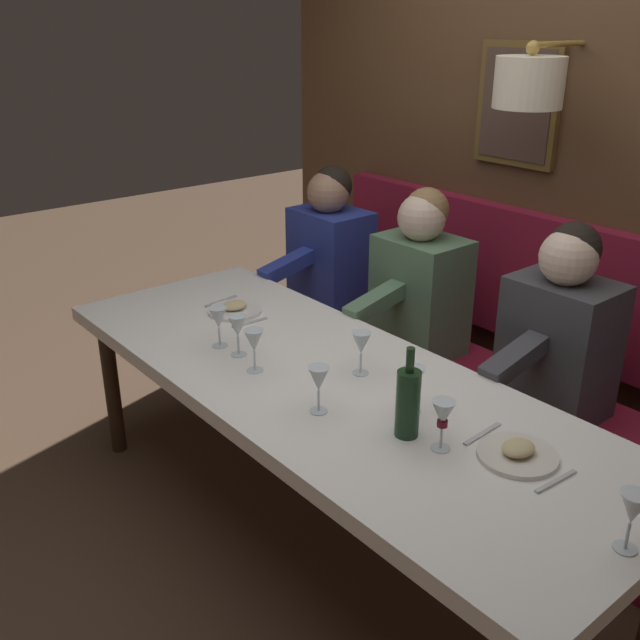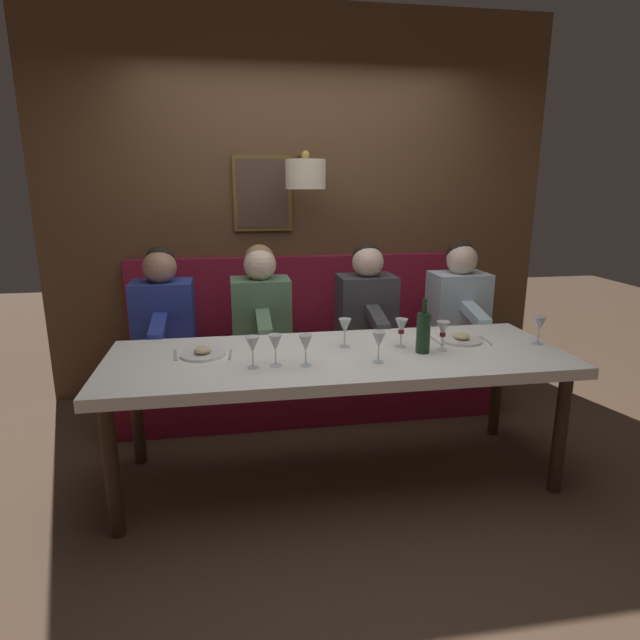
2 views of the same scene
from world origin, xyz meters
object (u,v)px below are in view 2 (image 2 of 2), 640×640
(diner_middle, at_px, (261,307))
(wine_glass_0, at_px, (306,344))
(wine_glass_5, at_px, (345,327))
(wine_glass_2, at_px, (253,346))
(wine_glass_4, at_px, (539,325))
(wine_glass_1, at_px, (401,327))
(diner_far, at_px, (163,310))
(wine_glass_7, at_px, (275,344))
(diner_near, at_px, (367,303))
(diner_nearest, at_px, (459,299))
(dining_table, at_px, (338,365))
(wine_glass_3, at_px, (443,330))
(wine_glass_6, at_px, (379,341))
(wine_bottle, at_px, (423,332))

(diner_middle, relative_size, wine_glass_0, 4.82)
(wine_glass_5, bearing_deg, wine_glass_2, 117.23)
(wine_glass_4, distance_m, wine_glass_5, 1.12)
(wine_glass_0, relative_size, wine_glass_1, 1.00)
(diner_far, bearing_deg, wine_glass_7, -147.00)
(diner_near, bearing_deg, diner_nearest, -90.00)
(dining_table, relative_size, diner_middle, 3.14)
(diner_near, distance_m, wine_glass_3, 0.94)
(diner_near, distance_m, wine_glass_7, 1.26)
(wine_glass_0, distance_m, wine_glass_7, 0.15)
(dining_table, xyz_separation_m, wine_glass_2, (-0.16, 0.47, 0.18))
(wine_glass_2, relative_size, wine_glass_5, 1.00)
(diner_nearest, relative_size, wine_glass_1, 4.82)
(diner_near, height_order, wine_glass_4, diner_near)
(dining_table, bearing_deg, wine_glass_0, 130.04)
(diner_far, relative_size, wine_glass_0, 4.82)
(diner_far, xyz_separation_m, wine_glass_6, (-1.06, -1.19, 0.04))
(wine_glass_2, distance_m, wine_glass_6, 0.64)
(diner_nearest, distance_m, wine_bottle, 1.12)
(dining_table, relative_size, diner_nearest, 3.14)
(wine_glass_7, relative_size, wine_bottle, 0.55)
(diner_far, bearing_deg, wine_glass_1, -120.56)
(diner_nearest, height_order, wine_glass_0, diner_nearest)
(diner_nearest, xyz_separation_m, diner_middle, (0.00, 1.44, 0.00))
(diner_middle, distance_m, wine_glass_1, 1.10)
(diner_nearest, xyz_separation_m, wine_glass_7, (-1.02, 1.43, 0.04))
(diner_middle, distance_m, wine_glass_2, 1.04)
(wine_glass_7, bearing_deg, diner_far, 33.00)
(wine_bottle, bearing_deg, wine_glass_5, 66.66)
(wine_glass_2, distance_m, wine_bottle, 0.93)
(wine_glass_5, distance_m, wine_bottle, 0.43)
(diner_near, distance_m, wine_glass_5, 0.83)
(dining_table, height_order, wine_glass_5, wine_glass_5)
(wine_glass_2, relative_size, wine_glass_4, 1.00)
(diner_middle, bearing_deg, wine_glass_1, -138.04)
(diner_nearest, height_order, wine_glass_4, diner_nearest)
(wine_glass_1, bearing_deg, diner_far, 59.44)
(diner_nearest, height_order, wine_bottle, diner_nearest)
(diner_far, xyz_separation_m, wine_glass_7, (-1.02, -0.67, 0.04))
(diner_nearest, relative_size, wine_glass_7, 4.82)
(wine_glass_5, distance_m, wine_glass_7, 0.49)
(diner_nearest, distance_m, wine_glass_4, 0.91)
(diner_middle, xyz_separation_m, wine_glass_5, (-0.77, -0.43, 0.04))
(dining_table, relative_size, diner_far, 3.14)
(diner_nearest, relative_size, wine_glass_5, 4.82)
(wine_glass_6, xyz_separation_m, wine_glass_7, (0.04, 0.53, 0.00))
(wine_glass_6, bearing_deg, wine_glass_3, -70.47)
(diner_far, distance_m, wine_glass_2, 1.18)
(wine_glass_2, relative_size, wine_bottle, 0.55)
(dining_table, xyz_separation_m, wine_glass_6, (-0.18, -0.18, 0.18))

